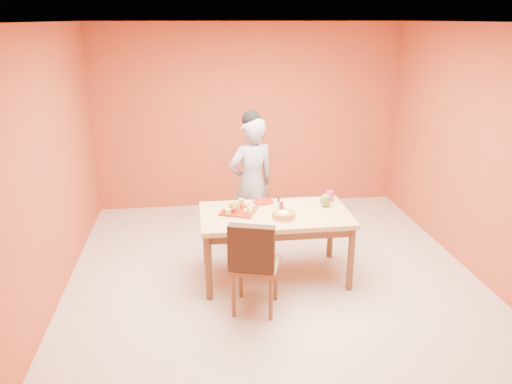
{
  "coord_description": "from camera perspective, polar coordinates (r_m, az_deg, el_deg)",
  "views": [
    {
      "loc": [
        -0.84,
        -4.77,
        2.73
      ],
      "look_at": [
        -0.17,
        0.3,
        0.95
      ],
      "focal_mm": 35.0,
      "sensor_mm": 36.0,
      "label": 1
    }
  ],
  "objects": [
    {
      "name": "red_dinner_plate",
      "position": [
        5.66,
        0.81,
        -1.09
      ],
      "size": [
        0.25,
        0.25,
        0.01
      ],
      "primitive_type": "cylinder",
      "rotation": [
        0.0,
        0.0,
        -0.05
      ],
      "color": "maroon",
      "rests_on": "dining_table"
    },
    {
      "name": "wall_left",
      "position": [
        5.16,
        -23.07,
        2.14
      ],
      "size": [
        0.0,
        5.0,
        5.0
      ],
      "primitive_type": "plane",
      "rotation": [
        1.57,
        0.0,
        1.57
      ],
      "color": "#B43F29",
      "rests_on": "floor"
    },
    {
      "name": "wall_right",
      "position": [
        5.85,
        24.71,
        3.78
      ],
      "size": [
        0.0,
        5.0,
        5.0
      ],
      "primitive_type": "plane",
      "rotation": [
        1.57,
        0.0,
        -1.57
      ],
      "color": "#B43F29",
      "rests_on": "floor"
    },
    {
      "name": "pastry_platter",
      "position": [
        5.38,
        -1.96,
        -2.15
      ],
      "size": [
        0.46,
        0.46,
        0.02
      ],
      "primitive_type": "cube",
      "rotation": [
        0.0,
        0.0,
        -0.38
      ],
      "color": "maroon",
      "rests_on": "dining_table"
    },
    {
      "name": "ceiling",
      "position": [
        4.84,
        2.61,
        18.83
      ],
      "size": [
        5.0,
        5.0,
        0.0
      ],
      "primitive_type": "plane",
      "rotation": [
        3.14,
        0.0,
        0.0
      ],
      "color": "white",
      "rests_on": "wall_back"
    },
    {
      "name": "magenta_glass",
      "position": [
        5.74,
        8.43,
        -0.48
      ],
      "size": [
        0.09,
        0.09,
        0.11
      ],
      "primitive_type": "cylinder",
      "rotation": [
        0.0,
        0.0,
        0.14
      ],
      "color": "#CB1E75",
      "rests_on": "dining_table"
    },
    {
      "name": "egg_ornament",
      "position": [
        5.55,
        7.94,
        -0.95
      ],
      "size": [
        0.13,
        0.1,
        0.15
      ],
      "primitive_type": "ellipsoid",
      "rotation": [
        0.0,
        0.0,
        0.06
      ],
      "color": "olive",
      "rests_on": "dining_table"
    },
    {
      "name": "dining_table",
      "position": [
        5.39,
        2.19,
        -3.34
      ],
      "size": [
        1.6,
        0.9,
        0.76
      ],
      "color": "#D8BB71",
      "rests_on": "floor"
    },
    {
      "name": "white_cake_plate",
      "position": [
        5.21,
        3.15,
        -2.97
      ],
      "size": [
        0.28,
        0.28,
        0.01
      ],
      "primitive_type": "cylinder",
      "rotation": [
        0.0,
        0.0,
        -0.06
      ],
      "color": "silver",
      "rests_on": "dining_table"
    },
    {
      "name": "wall_back",
      "position": [
        7.45,
        -0.91,
        8.53
      ],
      "size": [
        4.5,
        0.0,
        4.5
      ],
      "primitive_type": "plane",
      "rotation": [
        1.57,
        0.0,
        0.0
      ],
      "color": "#B43F29",
      "rests_on": "floor"
    },
    {
      "name": "sponge_cake",
      "position": [
        5.2,
        3.16,
        -2.62
      ],
      "size": [
        0.29,
        0.29,
        0.06
      ],
      "primitive_type": "cylinder",
      "rotation": [
        0.0,
        0.0,
        0.21
      ],
      "color": "#C67133",
      "rests_on": "white_cake_plate"
    },
    {
      "name": "checker_tin",
      "position": [
        5.81,
        8.26,
        -0.65
      ],
      "size": [
        0.15,
        0.15,
        0.03
      ],
      "primitive_type": "cylinder",
      "rotation": [
        0.0,
        0.0,
        0.41
      ],
      "color": "#381E0F",
      "rests_on": "dining_table"
    },
    {
      "name": "floor",
      "position": [
        5.56,
        2.19,
        -10.21
      ],
      "size": [
        5.0,
        5.0,
        0.0
      ],
      "primitive_type": "plane",
      "color": "beige",
      "rests_on": "ground"
    },
    {
      "name": "dining_chair",
      "position": [
        4.84,
        -0.05,
        -8.13
      ],
      "size": [
        0.57,
        0.64,
        0.98
      ],
      "rotation": [
        0.0,
        0.0,
        -0.3
      ],
      "color": "brown",
      "rests_on": "floor"
    },
    {
      "name": "pastry_pile",
      "position": [
        5.36,
        -1.97,
        -1.52
      ],
      "size": [
        0.32,
        0.32,
        0.1
      ],
      "primitive_type": null,
      "color": "#DAB65D",
      "rests_on": "pastry_platter"
    },
    {
      "name": "person",
      "position": [
        6.06,
        -0.51,
        0.89
      ],
      "size": [
        0.7,
        0.58,
        1.65
      ],
      "primitive_type": "imported",
      "rotation": [
        0.0,
        0.0,
        3.5
      ],
      "color": "#939396",
      "rests_on": "floor"
    },
    {
      "name": "cake_server",
      "position": [
        5.35,
        2.92,
        -1.57
      ],
      "size": [
        0.09,
        0.25,
        0.01
      ],
      "primitive_type": "cube",
      "rotation": [
        0.0,
        0.0,
        -0.17
      ],
      "color": "silver",
      "rests_on": "sponge_cake"
    }
  ]
}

